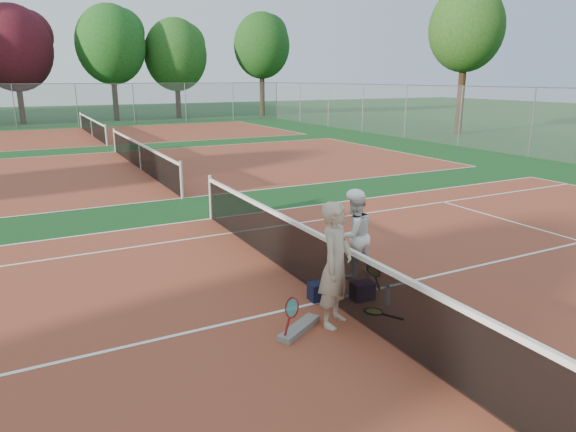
{
  "coord_description": "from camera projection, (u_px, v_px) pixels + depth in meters",
  "views": [
    {
      "loc": [
        -4.04,
        -6.31,
        3.4
      ],
      "look_at": [
        0.0,
        1.39,
        1.05
      ],
      "focal_mm": 32.0,
      "sensor_mm": 36.0,
      "label": 1
    }
  ],
  "objects": [
    {
      "name": "tree_right_1",
      "position": [
        466.0,
        29.0,
        30.44
      ],
      "size": [
        4.41,
        4.41,
        8.77
      ],
      "color": "#382314",
      "rests_on": "ground"
    },
    {
      "name": "racket_red",
      "position": [
        292.0,
        319.0,
        6.84
      ],
      "size": [
        0.29,
        0.32,
        0.58
      ],
      "primitive_type": null,
      "rotation": [
        0.0,
        0.0,
        0.26
      ],
      "color": "maroon",
      "rests_on": "ground"
    },
    {
      "name": "player_a",
      "position": [
        336.0,
        265.0,
        7.1
      ],
      "size": [
        0.78,
        0.73,
        1.79
      ],
      "primitive_type": "imported",
      "rotation": [
        0.0,
        0.0,
        0.63
      ],
      "color": "#B5A58C",
      "rests_on": "ground"
    },
    {
      "name": "ground",
      "position": [
        329.0,
        300.0,
        8.09
      ],
      "size": [
        130.0,
        130.0,
        0.0
      ],
      "primitive_type": "plane",
      "color": "#103E17",
      "rests_on": "ground"
    },
    {
      "name": "net_cover_canvas",
      "position": [
        299.0,
        328.0,
        7.1
      ],
      "size": [
        0.82,
        0.59,
        0.09
      ],
      "primitive_type": "cube",
      "rotation": [
        0.0,
        0.0,
        0.53
      ],
      "color": "slate",
      "rests_on": "ground"
    },
    {
      "name": "water_bottle",
      "position": [
        387.0,
        296.0,
        7.89
      ],
      "size": [
        0.09,
        0.09,
        0.3
      ],
      "primitive_type": "cylinder",
      "color": "#C9EAFF",
      "rests_on": "ground"
    },
    {
      "name": "court_far_a",
      "position": [
        141.0,
        169.0,
        19.63
      ],
      "size": [
        23.77,
        10.97,
        0.01
      ],
      "primitive_type": "cube",
      "color": "brown",
      "rests_on": "ground"
    },
    {
      "name": "sports_bag_purple",
      "position": [
        362.0,
        291.0,
        8.11
      ],
      "size": [
        0.37,
        0.27,
        0.28
      ],
      "primitive_type": "cube",
      "rotation": [
        0.0,
        0.0,
        -0.09
      ],
      "color": "#270F2A",
      "rests_on": "ground"
    },
    {
      "name": "tree_back_maroon",
      "position": [
        14.0,
        48.0,
        37.88
      ],
      "size": [
        5.49,
        5.49,
        8.68
      ],
      "color": "#382314",
      "rests_on": "ground"
    },
    {
      "name": "net_far_a",
      "position": [
        140.0,
        156.0,
        19.5
      ],
      "size": [
        0.1,
        10.98,
        1.02
      ],
      "primitive_type": null,
      "color": "black",
      "rests_on": "ground"
    },
    {
      "name": "tree_back_4",
      "position": [
        176.0,
        55.0,
        43.39
      ],
      "size": [
        5.23,
        5.23,
        8.29
      ],
      "color": "#382314",
      "rests_on": "ground"
    },
    {
      "name": "court_main",
      "position": [
        329.0,
        300.0,
        8.09
      ],
      "size": [
        23.77,
        10.97,
        0.01
      ],
      "primitive_type": "cube",
      "color": "brown",
      "rests_on": "ground"
    },
    {
      "name": "player_b",
      "position": [
        354.0,
        235.0,
        8.9
      ],
      "size": [
        0.75,
        0.6,
        1.51
      ],
      "primitive_type": "imported",
      "rotation": [
        0.0,
        0.0,
        3.18
      ],
      "color": "white",
      "rests_on": "ground"
    },
    {
      "name": "sports_bag_navy",
      "position": [
        320.0,
        291.0,
        8.09
      ],
      "size": [
        0.38,
        0.28,
        0.29
      ],
      "primitive_type": "cube",
      "rotation": [
        0.0,
        0.0,
        -0.09
      ],
      "color": "black",
      "rests_on": "ground"
    },
    {
      "name": "court_far_b",
      "position": [
        92.0,
        135.0,
        31.17
      ],
      "size": [
        23.77,
        10.97,
        0.01
      ],
      "primitive_type": "cube",
      "color": "brown",
      "rests_on": "ground"
    },
    {
      "name": "tree_back_5",
      "position": [
        262.0,
        46.0,
        45.36
      ],
      "size": [
        4.96,
        4.96,
        8.99
      ],
      "color": "#382314",
      "rests_on": "ground"
    },
    {
      "name": "fence_back",
      "position": [
        77.0,
        105.0,
        36.77
      ],
      "size": [
        32.0,
        0.06,
        3.0
      ],
      "primitive_type": null,
      "color": "slate",
      "rests_on": "ground"
    },
    {
      "name": "racket_spare",
      "position": [
        374.0,
        312.0,
        7.67
      ],
      "size": [
        0.52,
        0.66,
        0.03
      ],
      "primitive_type": null,
      "rotation": [
        0.0,
        0.0,
        2.07
      ],
      "color": "black",
      "rests_on": "ground"
    },
    {
      "name": "racket_black_held",
      "position": [
        373.0,
        280.0,
        8.24
      ],
      "size": [
        0.43,
        0.4,
        0.52
      ],
      "primitive_type": null,
      "rotation": [
        0.0,
        0.0,
        3.61
      ],
      "color": "black",
      "rests_on": "ground"
    },
    {
      "name": "net_main",
      "position": [
        329.0,
        270.0,
        7.96
      ],
      "size": [
        0.1,
        10.98,
        1.02
      ],
      "primitive_type": null,
      "color": "black",
      "rests_on": "ground"
    },
    {
      "name": "tree_back_3",
      "position": [
        111.0,
        45.0,
        40.48
      ],
      "size": [
        5.38,
        5.38,
        9.02
      ],
      "color": "#382314",
      "rests_on": "ground"
    },
    {
      "name": "net_far_b",
      "position": [
        92.0,
        127.0,
        31.04
      ],
      "size": [
        0.1,
        10.98,
        1.02
      ],
      "primitive_type": null,
      "color": "black",
      "rests_on": "ground"
    }
  ]
}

